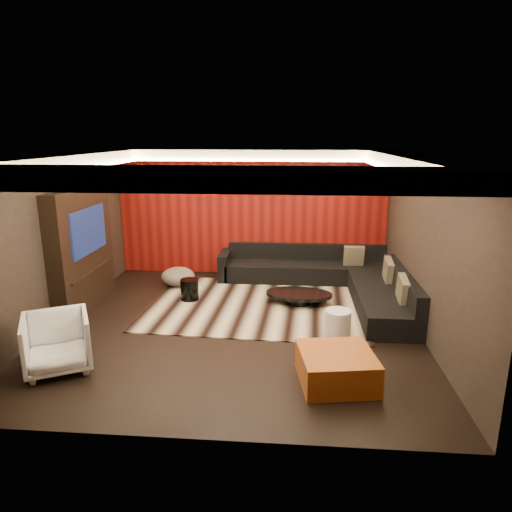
# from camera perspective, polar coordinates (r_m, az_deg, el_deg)

# --- Properties ---
(floor) EXTENTS (6.00, 6.00, 0.02)m
(floor) POSITION_cam_1_polar(r_m,az_deg,el_deg) (7.78, -2.60, -8.66)
(floor) COLOR black
(floor) RESTS_ON ground
(ceiling) EXTENTS (6.00, 6.00, 0.02)m
(ceiling) POSITION_cam_1_polar(r_m,az_deg,el_deg) (7.14, -2.87, 12.56)
(ceiling) COLOR silver
(ceiling) RESTS_ON ground
(wall_back) EXTENTS (6.00, 0.02, 2.80)m
(wall_back) POSITION_cam_1_polar(r_m,az_deg,el_deg) (10.27, -0.56, 5.38)
(wall_back) COLOR black
(wall_back) RESTS_ON ground
(wall_left) EXTENTS (0.02, 6.00, 2.80)m
(wall_left) POSITION_cam_1_polar(r_m,az_deg,el_deg) (8.28, -23.88, 1.76)
(wall_left) COLOR black
(wall_left) RESTS_ON ground
(wall_right) EXTENTS (0.02, 6.00, 2.80)m
(wall_right) POSITION_cam_1_polar(r_m,az_deg,el_deg) (7.56, 20.52, 0.96)
(wall_right) COLOR black
(wall_right) RESTS_ON ground
(red_feature_wall) EXTENTS (5.98, 0.05, 2.78)m
(red_feature_wall) POSITION_cam_1_polar(r_m,az_deg,el_deg) (10.23, -0.58, 5.34)
(red_feature_wall) COLOR #6B0C0A
(red_feature_wall) RESTS_ON ground
(soffit_back) EXTENTS (6.00, 0.60, 0.22)m
(soffit_back) POSITION_cam_1_polar(r_m,az_deg,el_deg) (9.83, -0.75, 12.52)
(soffit_back) COLOR silver
(soffit_back) RESTS_ON ground
(soffit_front) EXTENTS (6.00, 0.60, 0.22)m
(soffit_front) POSITION_cam_1_polar(r_m,az_deg,el_deg) (4.49, -7.41, 9.55)
(soffit_front) COLOR silver
(soffit_front) RESTS_ON ground
(soffit_left) EXTENTS (0.60, 4.80, 0.22)m
(soffit_left) POSITION_cam_1_polar(r_m,az_deg,el_deg) (7.96, -22.87, 10.82)
(soffit_left) COLOR silver
(soffit_left) RESTS_ON ground
(soffit_right) EXTENTS (0.60, 4.80, 0.22)m
(soffit_right) POSITION_cam_1_polar(r_m,az_deg,el_deg) (7.30, 19.07, 10.90)
(soffit_right) COLOR silver
(soffit_right) RESTS_ON ground
(cove_back) EXTENTS (4.80, 0.08, 0.04)m
(cove_back) POSITION_cam_1_polar(r_m,az_deg,el_deg) (9.49, -0.95, 11.89)
(cove_back) COLOR #FFD899
(cove_back) RESTS_ON ground
(cove_front) EXTENTS (4.80, 0.08, 0.04)m
(cove_front) POSITION_cam_1_polar(r_m,az_deg,el_deg) (4.83, -6.53, 8.88)
(cove_front) COLOR #FFD899
(cove_front) RESTS_ON ground
(cove_left) EXTENTS (0.08, 4.80, 0.04)m
(cove_left) POSITION_cam_1_polar(r_m,az_deg,el_deg) (7.82, -20.55, 10.32)
(cove_left) COLOR #FFD899
(cove_left) RESTS_ON ground
(cove_right) EXTENTS (0.08, 4.80, 0.04)m
(cove_right) POSITION_cam_1_polar(r_m,az_deg,el_deg) (7.23, 16.36, 10.36)
(cove_right) COLOR #FFD899
(cove_right) RESTS_ON ground
(tv_surround) EXTENTS (0.30, 2.00, 2.20)m
(tv_surround) POSITION_cam_1_polar(r_m,az_deg,el_deg) (8.79, -20.94, 0.75)
(tv_surround) COLOR black
(tv_surround) RESTS_ON ground
(tv_screen) EXTENTS (0.04, 1.30, 0.80)m
(tv_screen) POSITION_cam_1_polar(r_m,az_deg,el_deg) (8.64, -20.19, 2.98)
(tv_screen) COLOR black
(tv_screen) RESTS_ON ground
(tv_shelf) EXTENTS (0.04, 1.60, 0.04)m
(tv_shelf) POSITION_cam_1_polar(r_m,az_deg,el_deg) (8.82, -19.76, -1.79)
(tv_shelf) COLOR black
(tv_shelf) RESTS_ON ground
(rug) EXTENTS (4.14, 3.19, 0.02)m
(rug) POSITION_cam_1_polar(r_m,az_deg,el_deg) (8.60, 0.10, -6.16)
(rug) COLOR beige
(rug) RESTS_ON floor
(coffee_table) EXTENTS (1.35, 1.35, 0.21)m
(coffee_table) POSITION_cam_1_polar(r_m,az_deg,el_deg) (8.67, 5.38, -5.22)
(coffee_table) COLOR black
(coffee_table) RESTS_ON rug
(drum_stool) EXTENTS (0.43, 0.43, 0.41)m
(drum_stool) POSITION_cam_1_polar(r_m,az_deg,el_deg) (8.88, -8.31, -4.16)
(drum_stool) COLOR black
(drum_stool) RESTS_ON rug
(striped_pouf) EXTENTS (0.73, 0.73, 0.38)m
(striped_pouf) POSITION_cam_1_polar(r_m,az_deg,el_deg) (9.76, -9.72, -2.54)
(striped_pouf) COLOR beige
(striped_pouf) RESTS_ON rug
(white_side_table) EXTENTS (0.52, 0.52, 0.50)m
(white_side_table) POSITION_cam_1_polar(r_m,az_deg,el_deg) (7.22, 10.15, -8.58)
(white_side_table) COLOR white
(white_side_table) RESTS_ON floor
(orange_ottoman) EXTENTS (1.06, 1.06, 0.41)m
(orange_ottoman) POSITION_cam_1_polar(r_m,az_deg,el_deg) (6.12, 10.02, -13.56)
(orange_ottoman) COLOR #AD5616
(orange_ottoman) RESTS_ON floor
(armchair) EXTENTS (1.13, 1.14, 0.78)m
(armchair) POSITION_cam_1_polar(r_m,az_deg,el_deg) (6.81, -23.62, -9.90)
(armchair) COLOR white
(armchair) RESTS_ON floor
(sectional_sofa) EXTENTS (3.65, 3.50, 0.75)m
(sectional_sofa) POSITION_cam_1_polar(r_m,az_deg,el_deg) (9.41, 9.39, -2.84)
(sectional_sofa) COLOR black
(sectional_sofa) RESTS_ON floor
(throw_pillows) EXTENTS (0.81, 2.50, 0.50)m
(throw_pillows) POSITION_cam_1_polar(r_m,az_deg,el_deg) (8.92, 15.18, -1.77)
(throw_pillows) COLOR beige
(throw_pillows) RESTS_ON sectional_sofa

